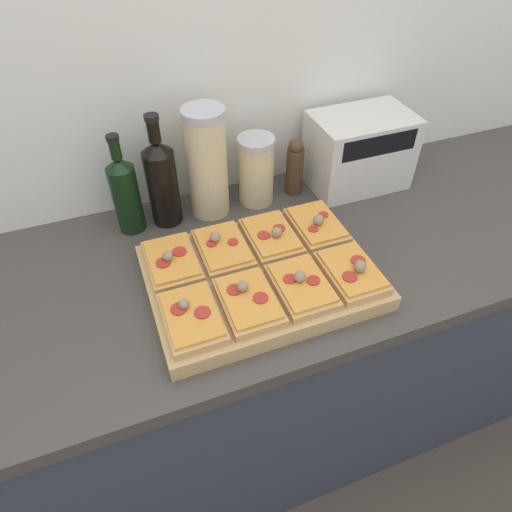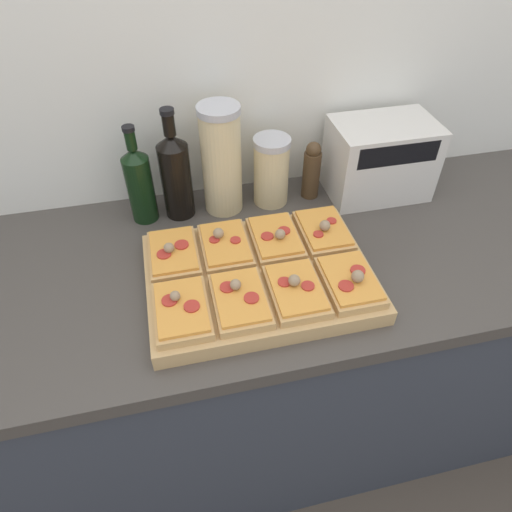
{
  "view_description": "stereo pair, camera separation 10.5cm",
  "coord_description": "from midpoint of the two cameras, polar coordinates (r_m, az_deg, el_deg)",
  "views": [
    {
      "loc": [
        -0.28,
        -0.46,
        1.67
      ],
      "look_at": [
        -0.01,
        0.26,
        0.95
      ],
      "focal_mm": 32.0,
      "sensor_mm": 36.0,
      "label": 1
    },
    {
      "loc": [
        -0.18,
        -0.49,
        1.67
      ],
      "look_at": [
        -0.01,
        0.26,
        0.95
      ],
      "focal_mm": 32.0,
      "sensor_mm": 36.0,
      "label": 2
    }
  ],
  "objects": [
    {
      "name": "ground_plane",
      "position": [
        1.75,
        1.72,
        -29.41
      ],
      "size": [
        12.0,
        12.0,
        0.0
      ],
      "primitive_type": "plane",
      "color": "#4C4238"
    },
    {
      "name": "wall_back",
      "position": [
        1.24,
        -9.73,
        22.96
      ],
      "size": [
        6.0,
        0.06,
        2.5
      ],
      "color": "silver",
      "rests_on": "ground_plane"
    },
    {
      "name": "kitchen_counter",
      "position": [
        1.48,
        -2.69,
        -12.93
      ],
      "size": [
        2.63,
        0.67,
        0.88
      ],
      "color": "#333842",
      "rests_on": "ground_plane"
    },
    {
      "name": "cutting_board",
      "position": [
        1.06,
        -2.27,
        -2.77
      ],
      "size": [
        0.51,
        0.37,
        0.04
      ],
      "primitive_type": "cube",
      "color": "tan",
      "rests_on": "kitchen_counter"
    },
    {
      "name": "pizza_slice_back_left",
      "position": [
        1.08,
        -13.26,
        -0.75
      ],
      "size": [
        0.11,
        0.17,
        0.05
      ],
      "color": "tan",
      "rests_on": "cutting_board"
    },
    {
      "name": "pizza_slice_back_midleft",
      "position": [
        1.09,
        -6.95,
        0.86
      ],
      "size": [
        0.11,
        0.17,
        0.05
      ],
      "color": "tan",
      "rests_on": "cutting_board"
    },
    {
      "name": "pizza_slice_back_midright",
      "position": [
        1.11,
        -0.78,
        2.35
      ],
      "size": [
        0.11,
        0.17,
        0.05
      ],
      "color": "tan",
      "rests_on": "cutting_board"
    },
    {
      "name": "pizza_slice_back_right",
      "position": [
        1.15,
        5.0,
        3.78
      ],
      "size": [
        0.11,
        0.17,
        0.05
      ],
      "color": "tan",
      "rests_on": "cutting_board"
    },
    {
      "name": "pizza_slice_front_left",
      "position": [
        0.96,
        -11.23,
        -7.67
      ],
      "size": [
        0.11,
        0.17,
        0.05
      ],
      "color": "tan",
      "rests_on": "cutting_board"
    },
    {
      "name": "pizza_slice_front_midleft",
      "position": [
        0.97,
        -4.09,
        -5.76
      ],
      "size": [
        0.11,
        0.17,
        0.05
      ],
      "color": "tan",
      "rests_on": "cutting_board"
    },
    {
      "name": "pizza_slice_front_midright",
      "position": [
        1.0,
        2.72,
        -3.88
      ],
      "size": [
        0.11,
        0.17,
        0.05
      ],
      "color": "tan",
      "rests_on": "cutting_board"
    },
    {
      "name": "pizza_slice_front_right",
      "position": [
        1.04,
        9.09,
        -2.08
      ],
      "size": [
        0.11,
        0.17,
        0.06
      ],
      "color": "tan",
      "rests_on": "cutting_board"
    },
    {
      "name": "olive_oil_bottle",
      "position": [
        1.22,
        -18.43,
        7.38
      ],
      "size": [
        0.07,
        0.07,
        0.27
      ],
      "color": "black",
      "rests_on": "kitchen_counter"
    },
    {
      "name": "wine_bottle",
      "position": [
        1.22,
        -14.16,
        8.99
      ],
      "size": [
        0.08,
        0.08,
        0.31
      ],
      "color": "black",
      "rests_on": "kitchen_counter"
    },
    {
      "name": "grain_jar_tall",
      "position": [
        1.22,
        -8.65,
        11.29
      ],
      "size": [
        0.11,
        0.11,
        0.3
      ],
      "color": "beige",
      "rests_on": "kitchen_counter"
    },
    {
      "name": "grain_jar_short",
      "position": [
        1.27,
        -2.4,
        10.56
      ],
      "size": [
        0.1,
        0.1,
        0.2
      ],
      "color": "beige",
      "rests_on": "kitchen_counter"
    },
    {
      "name": "pepper_mill",
      "position": [
        1.32,
        2.54,
        10.98
      ],
      "size": [
        0.05,
        0.05,
        0.17
      ],
      "color": "#47331E",
      "rests_on": "kitchen_counter"
    },
    {
      "name": "toaster_oven",
      "position": [
        1.37,
        10.57,
        12.75
      ],
      "size": [
        0.3,
        0.18,
        0.21
      ],
      "color": "beige",
      "rests_on": "kitchen_counter"
    }
  ]
}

